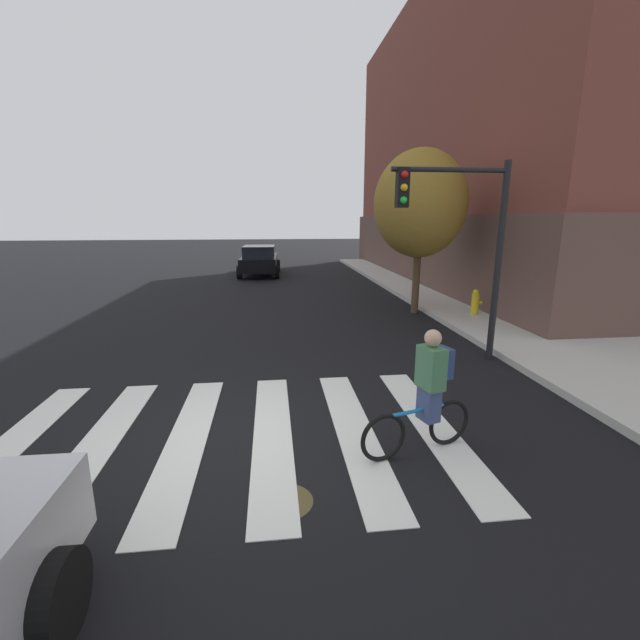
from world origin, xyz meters
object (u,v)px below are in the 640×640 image
Objects in this scene: sedan_mid at (260,260)px; cyclist at (427,392)px; manhole_cover at (285,501)px; traffic_light_near at (464,228)px; fire_hydrant at (475,302)px; street_tree_near at (420,204)px.

sedan_mid is 2.79× the size of cyclist.
manhole_cover is 0.15× the size of traffic_light_near.
cyclist is 0.40× the size of traffic_light_near.
cyclist is (2.63, -18.66, 0.01)m from sedan_mid.
sedan_mid is (-0.72, 19.51, 0.83)m from manhole_cover.
sedan_mid is at bearing 98.03° from cyclist.
fire_hydrant is 3.52m from street_tree_near.
cyclist reaches higher than fire_hydrant.
manhole_cover is at bearing -116.81° from street_tree_near.
traffic_light_near reaches higher than cyclist.
sedan_mid reaches higher than fire_hydrant.
street_tree_near reaches higher than sedan_mid.
fire_hydrant is at bearing 58.21° from traffic_light_near.
street_tree_near reaches higher than fire_hydrant.
sedan_mid is 11.95m from street_tree_near.
manhole_cover is at bearing -155.94° from cyclist.
sedan_mid is 6.06× the size of fire_hydrant.
manhole_cover is 19.54m from sedan_mid.
fire_hydrant is (4.29, 7.26, -0.31)m from cyclist.
cyclist is 2.17× the size of fire_hydrant.
traffic_light_near is (4.59, -15.17, 2.03)m from sedan_mid.
traffic_light_near is (3.87, 4.35, 2.86)m from manhole_cover.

